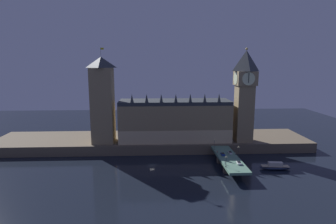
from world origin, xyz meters
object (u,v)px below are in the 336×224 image
pedestrian_near_rail (225,163)px  street_lamp_near (226,160)px  pedestrian_mid_walk (235,153)px  clock_tower (245,93)px  victoria_tower (103,100)px  car_northbound_lead (223,154)px  street_lamp_far (214,143)px  car_southbound_trail (230,153)px  street_lamp_mid (238,150)px  pedestrian_far_rail (217,152)px  boat_downstream (275,167)px  car_southbound_lead (239,163)px

pedestrian_near_rail → street_lamp_near: street_lamp_near is taller
pedestrian_mid_walk → clock_tower: bearing=65.1°
victoria_tower → car_northbound_lead: bearing=-21.5°
car_northbound_lead → street_lamp_far: street_lamp_far is taller
car_northbound_lead → street_lamp_near: (-2.92, -19.04, 3.09)m
car_southbound_trail → pedestrian_near_rail: pedestrian_near_rail is taller
pedestrian_near_rail → street_lamp_mid: street_lamp_mid is taller
clock_tower → pedestrian_far_rail: size_ratio=39.78×
car_northbound_lead → car_southbound_trail: car_southbound_trail is taller
pedestrian_near_rail → street_lamp_near: size_ratio=0.31×
clock_tower → victoria_tower: 94.99m
car_northbound_lead → street_lamp_mid: size_ratio=0.69×
victoria_tower → pedestrian_near_rail: size_ratio=34.40×
pedestrian_far_rail → street_lamp_mid: street_lamp_mid is taller
pedestrian_far_rail → street_lamp_near: (-0.40, -22.49, 2.88)m
pedestrian_mid_walk → street_lamp_far: 15.19m
street_lamp_far → boat_downstream: (30.90, -19.44, -8.71)m
car_northbound_lead → pedestrian_near_rail: pedestrian_near_rail is taller
car_northbound_lead → boat_downstream: 29.82m
car_southbound_lead → pedestrian_far_rail: (-7.57, 18.72, 0.12)m
pedestrian_near_rail → street_lamp_near: (-0.40, -3.30, 2.74)m
victoria_tower → car_southbound_trail: 88.67m
car_northbound_lead → car_southbound_lead: size_ratio=1.18×
pedestrian_far_rail → car_southbound_trail: bearing=-8.0°
pedestrian_near_rail → clock_tower: bearing=62.1°
car_southbound_trail → boat_downstream: (22.93, -11.42, -4.96)m
street_lamp_near → car_northbound_lead: bearing=81.3°
pedestrian_near_rail → street_lamp_mid: bearing=47.4°
boat_downstream → victoria_tower: bearing=159.5°
car_northbound_lead → pedestrian_mid_walk: 7.58m
car_southbound_trail → street_lamp_mid: 8.10m
street_lamp_mid → car_southbound_trail: bearing=113.6°
victoria_tower → street_lamp_far: victoria_tower is taller
car_southbound_lead → pedestrian_mid_walk: bearing=80.6°
clock_tower → boat_downstream: 53.49m
pedestrian_far_rail → pedestrian_near_rail: bearing=-90.0°
car_northbound_lead → boat_downstream: size_ratio=0.26×
car_southbound_trail → pedestrian_mid_walk: bearing=-43.5°
victoria_tower → street_lamp_near: (71.53, -48.30, -25.55)m
car_northbound_lead → street_lamp_far: 11.43m
car_southbound_lead → car_southbound_trail: size_ratio=0.88×
car_northbound_lead → pedestrian_near_rail: 15.94m
car_northbound_lead → street_lamp_far: (-2.92, 10.40, 3.76)m
pedestrian_near_rail → pedestrian_mid_walk: size_ratio=1.08×
car_southbound_lead → pedestrian_far_rail: size_ratio=2.46×
victoria_tower → car_southbound_lead: 95.49m
pedestrian_mid_walk → street_lamp_mid: (0.40, -4.30, 3.24)m
clock_tower → car_southbound_trail: 44.47m
car_northbound_lead → boat_downstream: bearing=-17.9°
street_lamp_far → car_southbound_lead: bearing=-72.8°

